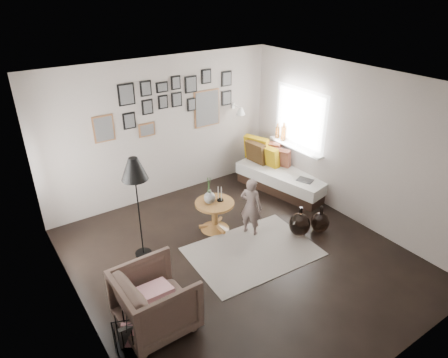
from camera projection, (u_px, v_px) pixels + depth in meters
ground at (240, 257)px, 6.01m from camera, size 4.80×4.80×0.00m
wall_back at (162, 130)px, 7.18m from camera, size 4.50×0.00×4.50m
wall_front at (398, 279)px, 3.65m from camera, size 4.50×0.00×4.50m
wall_left at (74, 235)px, 4.28m from camera, size 0.00×4.80×4.80m
wall_right at (351, 145)px, 6.55m from camera, size 0.00×4.80×4.80m
ceiling at (244, 85)px, 4.83m from camera, size 4.80×4.80×0.00m
door_left at (52, 207)px, 5.29m from camera, size 0.00×2.14×2.14m
window_right at (290, 142)px, 7.67m from camera, size 0.15×1.32×1.30m
gallery_wall at (175, 104)px, 7.11m from camera, size 2.74×0.03×1.08m
wall_sconce at (240, 111)px, 7.69m from camera, size 0.18×0.36×0.16m
rug at (253, 251)px, 6.13m from camera, size 1.96×1.43×0.01m
pedestal_table at (215, 216)px, 6.59m from camera, size 0.64×0.64×0.51m
vase at (210, 196)px, 6.38m from camera, size 0.18×0.18×0.46m
candles at (220, 194)px, 6.47m from camera, size 0.11×0.11×0.24m
daybed at (281, 174)px, 7.88m from camera, size 1.17×2.00×0.91m
magazine_on_daybed at (305, 180)px, 7.34m from camera, size 0.30×0.34×0.01m
armchair at (156, 300)px, 4.67m from camera, size 0.87×0.85×0.78m
armchair_cushion at (156, 291)px, 4.68m from camera, size 0.36×0.37×0.16m
floor_lamp at (134, 173)px, 5.46m from camera, size 0.37×0.37×1.60m
magazine_basket at (129, 334)px, 4.47m from camera, size 0.43×0.43×0.41m
demijohn_large at (299, 224)px, 6.45m from camera, size 0.34×0.34×0.52m
demijohn_small at (320, 222)px, 6.55m from camera, size 0.30×0.30×0.47m
child at (251, 207)px, 6.36m from camera, size 0.38×0.43×0.99m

